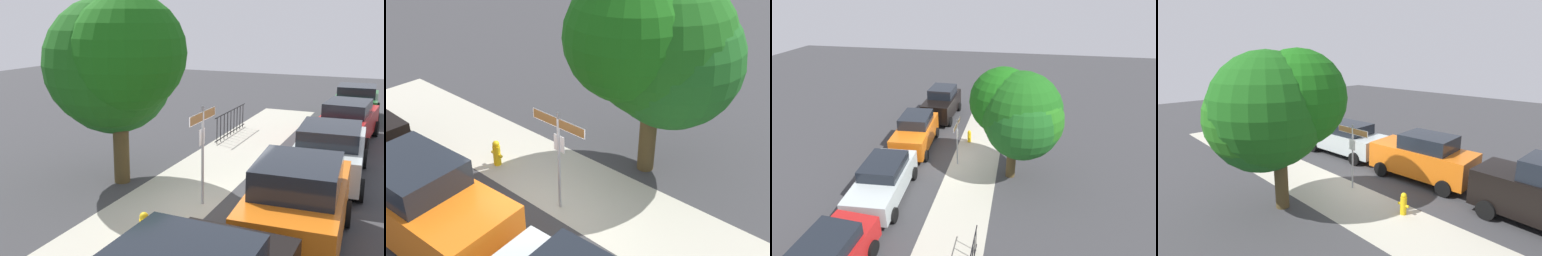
{
  "view_description": "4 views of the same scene",
  "coord_description": "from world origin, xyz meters",
  "views": [
    {
      "loc": [
        -10.53,
        -4.23,
        4.83
      ],
      "look_at": [
        -0.22,
        0.51,
        2.15
      ],
      "focal_mm": 44.05,
      "sensor_mm": 36.0,
      "label": 1
    },
    {
      "loc": [
        6.44,
        -5.93,
        7.09
      ],
      "look_at": [
        0.59,
        0.65,
        2.29
      ],
      "focal_mm": 41.7,
      "sensor_mm": 36.0,
      "label": 2
    },
    {
      "loc": [
        14.33,
        3.42,
        8.98
      ],
      "look_at": [
        -0.12,
        0.71,
        2.05
      ],
      "focal_mm": 28.9,
      "sensor_mm": 36.0,
      "label": 3
    },
    {
      "loc": [
        -7.9,
        8.26,
        5.27
      ],
      "look_at": [
        0.83,
        -0.05,
        2.32
      ],
      "focal_mm": 28.06,
      "sensor_mm": 36.0,
      "label": 4
    }
  ],
  "objects": [
    {
      "name": "fire_hydrant",
      "position": [
        -2.48,
        0.6,
        0.38
      ],
      "size": [
        0.42,
        0.22,
        0.78
      ],
      "color": "yellow",
      "rests_on": "ground_plane"
    },
    {
      "name": "car_orange",
      "position": [
        -1.25,
        -2.4,
        1.01
      ],
      "size": [
        4.44,
        2.29,
        2.02
      ],
      "rotation": [
        0.0,
        0.0,
        0.06
      ],
      "color": "orange",
      "rests_on": "ground_plane"
    },
    {
      "name": "shade_tree",
      "position": [
        0.87,
        3.49,
        3.46
      ],
      "size": [
        4.13,
        4.45,
        5.5
      ],
      "color": "#4A3C21",
      "rests_on": "ground_plane"
    },
    {
      "name": "street_sign",
      "position": [
        0.2,
        0.4,
        1.91
      ],
      "size": [
        1.61,
        0.07,
        2.64
      ],
      "color": "#9EA0A5",
      "rests_on": "ground_plane"
    },
    {
      "name": "ground_plane",
      "position": [
        0.0,
        0.0,
        0.0
      ],
      "size": [
        60.0,
        60.0,
        0.0
      ],
      "primitive_type": "plane",
      "color": "#38383A"
    },
    {
      "name": "sidewalk_strip",
      "position": [
        2.0,
        1.3,
        0.0
      ],
      "size": [
        24.0,
        2.6,
        0.0
      ],
      "primitive_type": "cube",
      "color": "#B3AF9D",
      "rests_on": "ground_plane"
    }
  ]
}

